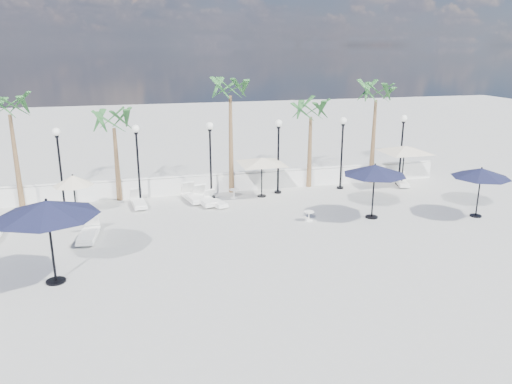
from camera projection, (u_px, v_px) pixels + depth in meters
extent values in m
plane|color=#B0B0AB|center=(239.00, 246.00, 19.17)|extent=(100.00, 100.00, 0.00)
cube|color=silver|center=(208.00, 184.00, 26.01)|extent=(26.00, 0.30, 0.90)
cube|color=silver|center=(208.00, 175.00, 25.87)|extent=(26.00, 0.12, 0.08)
cylinder|color=black|center=(65.00, 208.00, 23.54)|extent=(0.36, 0.36, 0.10)
cylinder|color=black|center=(61.00, 173.00, 23.05)|extent=(0.10, 0.10, 3.50)
cylinder|color=black|center=(57.00, 136.00, 22.57)|extent=(0.18, 0.18, 0.10)
sphere|color=white|center=(56.00, 132.00, 22.51)|extent=(0.36, 0.36, 0.36)
cylinder|color=black|center=(141.00, 202.00, 24.37)|extent=(0.36, 0.36, 0.10)
cylinder|color=black|center=(138.00, 168.00, 23.89)|extent=(0.10, 0.10, 3.50)
cylinder|color=black|center=(136.00, 133.00, 23.41)|extent=(0.18, 0.18, 0.10)
sphere|color=white|center=(136.00, 129.00, 23.35)|extent=(0.36, 0.36, 0.36)
cylinder|color=black|center=(212.00, 197.00, 25.20)|extent=(0.36, 0.36, 0.10)
cylinder|color=black|center=(211.00, 164.00, 24.72)|extent=(0.10, 0.10, 3.50)
cylinder|color=black|center=(210.00, 130.00, 24.24)|extent=(0.18, 0.18, 0.10)
sphere|color=white|center=(210.00, 126.00, 24.18)|extent=(0.36, 0.36, 0.36)
cylinder|color=black|center=(278.00, 192.00, 26.03)|extent=(0.36, 0.36, 0.10)
cylinder|color=black|center=(278.00, 160.00, 25.55)|extent=(0.10, 0.10, 3.50)
cylinder|color=black|center=(279.00, 127.00, 25.07)|extent=(0.18, 0.18, 0.10)
sphere|color=white|center=(279.00, 123.00, 25.01)|extent=(0.36, 0.36, 0.36)
cylinder|color=black|center=(340.00, 188.00, 26.86)|extent=(0.36, 0.36, 0.10)
cylinder|color=black|center=(342.00, 157.00, 26.38)|extent=(0.10, 0.10, 3.50)
cylinder|color=black|center=(343.00, 125.00, 25.90)|extent=(0.18, 0.18, 0.10)
sphere|color=white|center=(343.00, 121.00, 25.84)|extent=(0.36, 0.36, 0.36)
cylinder|color=black|center=(398.00, 183.00, 27.69)|extent=(0.36, 0.36, 0.10)
cylinder|color=black|center=(401.00, 153.00, 27.21)|extent=(0.10, 0.10, 3.50)
cylinder|color=black|center=(404.00, 122.00, 26.73)|extent=(0.18, 0.18, 0.10)
sphere|color=white|center=(404.00, 118.00, 26.67)|extent=(0.36, 0.36, 0.36)
cone|color=brown|center=(16.00, 162.00, 23.20)|extent=(0.28, 0.28, 4.40)
cone|color=brown|center=(117.00, 165.00, 24.38)|extent=(0.28, 0.28, 3.60)
cone|color=brown|center=(231.00, 145.00, 25.53)|extent=(0.28, 0.28, 5.00)
cone|color=brown|center=(310.00, 152.00, 26.72)|extent=(0.28, 0.28, 3.80)
cone|color=brown|center=(373.00, 142.00, 27.49)|extent=(0.28, 0.28, 4.60)
cube|color=white|center=(89.00, 236.00, 19.78)|extent=(0.85, 2.00, 0.11)
cube|color=white|center=(87.00, 235.00, 19.50)|extent=(0.74, 1.37, 0.11)
cube|color=white|center=(91.00, 220.00, 20.42)|extent=(0.66, 0.52, 0.61)
cube|color=white|center=(139.00, 204.00, 23.83)|extent=(0.80, 1.83, 0.10)
cube|color=white|center=(139.00, 203.00, 23.59)|extent=(0.69, 1.25, 0.10)
cube|color=white|center=(136.00, 193.00, 24.38)|extent=(0.60, 0.48, 0.55)
cube|color=white|center=(193.00, 198.00, 24.66)|extent=(1.04, 2.02, 0.10)
cube|color=white|center=(195.00, 197.00, 24.40)|extent=(0.86, 1.40, 0.10)
cube|color=white|center=(187.00, 187.00, 25.22)|extent=(0.69, 0.57, 0.60)
cube|color=white|center=(205.00, 201.00, 24.23)|extent=(1.07, 2.04, 0.10)
cube|color=white|center=(207.00, 200.00, 23.97)|extent=(0.89, 1.41, 0.10)
cube|color=white|center=(199.00, 189.00, 24.79)|extent=(0.70, 0.58, 0.61)
cube|color=white|center=(215.00, 203.00, 23.93)|extent=(1.07, 1.70, 0.09)
cube|color=white|center=(218.00, 202.00, 23.74)|extent=(0.85, 1.19, 0.09)
cube|color=white|center=(209.00, 194.00, 24.36)|extent=(0.61, 0.53, 0.50)
cube|color=white|center=(402.00, 183.00, 27.39)|extent=(0.99, 1.67, 0.09)
cube|color=white|center=(403.00, 183.00, 27.16)|extent=(0.80, 1.17, 0.09)
cube|color=white|center=(400.00, 175.00, 27.92)|extent=(0.59, 0.51, 0.50)
cylinder|color=white|center=(49.00, 211.00, 23.11)|extent=(0.36, 0.36, 0.03)
cylinder|color=white|center=(49.00, 207.00, 23.05)|extent=(0.05, 0.05, 0.43)
cylinder|color=white|center=(48.00, 203.00, 22.99)|extent=(0.47, 0.47, 0.03)
cylinder|color=white|center=(234.00, 198.00, 25.17)|extent=(0.36, 0.36, 0.03)
cylinder|color=white|center=(234.00, 194.00, 25.12)|extent=(0.05, 0.05, 0.43)
cylinder|color=white|center=(234.00, 190.00, 25.05)|extent=(0.47, 0.47, 0.03)
cylinder|color=white|center=(309.00, 221.00, 21.91)|extent=(0.35, 0.35, 0.03)
cylinder|color=white|center=(309.00, 216.00, 21.85)|extent=(0.05, 0.05, 0.42)
cylinder|color=white|center=(309.00, 212.00, 21.79)|extent=(0.45, 0.45, 0.03)
cylinder|color=black|center=(56.00, 281.00, 16.24)|extent=(0.62, 0.62, 0.07)
cylinder|color=black|center=(51.00, 243.00, 15.87)|extent=(0.08, 0.08, 2.73)
cone|color=black|center=(47.00, 208.00, 15.54)|extent=(3.23, 3.23, 0.50)
sphere|color=black|center=(46.00, 200.00, 15.46)|extent=(0.09, 0.09, 0.09)
cylinder|color=black|center=(372.00, 217.00, 22.33)|extent=(0.56, 0.56, 0.06)
cylinder|color=black|center=(373.00, 192.00, 22.00)|extent=(0.07, 0.07, 2.38)
cone|color=black|center=(375.00, 170.00, 21.71)|extent=(2.78, 2.78, 0.45)
sphere|color=black|center=(375.00, 164.00, 21.64)|extent=(0.08, 0.08, 0.08)
cylinder|color=black|center=(476.00, 216.00, 22.49)|extent=(0.51, 0.51, 0.05)
cylinder|color=black|center=(479.00, 193.00, 22.19)|extent=(0.06, 0.06, 2.19)
cone|color=black|center=(481.00, 173.00, 21.93)|extent=(2.55, 2.55, 0.41)
sphere|color=black|center=(482.00, 168.00, 21.86)|extent=(0.07, 0.07, 0.07)
cylinder|color=black|center=(262.00, 196.00, 25.45)|extent=(0.45, 0.45, 0.05)
cylinder|color=black|center=(262.00, 178.00, 25.18)|extent=(0.06, 0.06, 1.99)
pyramid|color=beige|center=(262.00, 158.00, 24.89)|extent=(4.41, 4.41, 0.30)
cylinder|color=black|center=(401.00, 185.00, 27.42)|extent=(0.51, 0.51, 0.06)
cylinder|color=black|center=(403.00, 166.00, 27.12)|extent=(0.07, 0.07, 2.19)
pyramid|color=beige|center=(405.00, 146.00, 26.80)|extent=(4.76, 4.76, 0.34)
cylinder|color=black|center=(77.00, 220.00, 21.90)|extent=(0.54, 0.54, 0.06)
cylinder|color=black|center=(75.00, 199.00, 21.63)|extent=(0.07, 0.07, 2.02)
cone|color=beige|center=(73.00, 180.00, 21.39)|extent=(1.73, 1.73, 0.43)
sphere|color=black|center=(72.00, 175.00, 21.32)|extent=(0.08, 0.08, 0.08)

